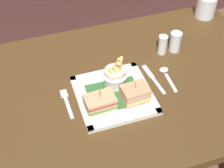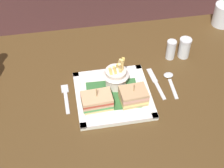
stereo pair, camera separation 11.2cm
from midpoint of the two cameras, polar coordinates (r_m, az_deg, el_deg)
The scene contains 11 objects.
dining_table at distance 1.26m, azimuth 2.37°, elevation -4.79°, with size 1.22×0.73×0.73m.
square_plate at distance 1.13m, azimuth 3.04°, elevation -2.09°, with size 0.25×0.25×0.02m.
sandwich_half_left at distance 1.08m, azimuth 0.39°, elevation -3.02°, with size 0.10×0.07×0.08m.
sandwich_half_right at distance 1.10m, azimuth 6.58°, elevation -2.14°, with size 0.09×0.07×0.08m.
fries_cup at distance 1.13m, azimuth 3.54°, elevation 1.44°, with size 0.09×0.09×0.11m.
water_glass at distance 1.52m, azimuth 20.40°, elevation 10.65°, with size 0.08×0.08×0.09m.
fork at distance 1.14m, azimuth -5.05°, elevation -2.32°, with size 0.02×0.13×0.00m.
knife at distance 1.20m, azimuth 10.05°, elevation 0.20°, with size 0.03×0.16×0.00m.
spoon at distance 1.22m, azimuth 12.35°, elevation 0.79°, with size 0.03×0.13×0.01m.
salt_shaker at distance 1.29m, azimuth 12.40°, elevation 5.43°, with size 0.04×0.04×0.08m.
pepper_shaker at distance 1.31m, azimuth 14.59°, elevation 5.68°, with size 0.05×0.05×0.08m.
Camera 2 is at (-0.14, -0.80, 1.57)m, focal length 53.95 mm.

